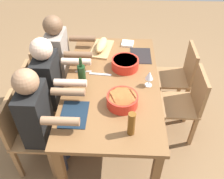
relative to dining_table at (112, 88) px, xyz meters
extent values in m
plane|color=brown|center=(0.00, 0.00, -0.65)|extent=(8.00, 8.00, 0.00)
cube|color=brown|center=(0.00, 0.00, 0.07)|extent=(1.69, 0.93, 0.04)
cube|color=brown|center=(-0.79, -0.40, -0.30)|extent=(0.07, 0.07, 0.70)
cube|color=brown|center=(0.79, -0.40, -0.30)|extent=(0.07, 0.07, 0.70)
cube|color=brown|center=(-0.79, 0.40, -0.30)|extent=(0.07, 0.07, 0.70)
cube|color=brown|center=(0.79, 0.40, -0.30)|extent=(0.07, 0.07, 0.70)
cube|color=#9E7044|center=(-0.47, 0.70, -0.22)|extent=(0.40, 0.40, 0.03)
cube|color=#9E7044|center=(-0.47, 0.89, 0.00)|extent=(0.38, 0.04, 0.40)
cube|color=#9E7044|center=(-0.30, 0.53, -0.44)|extent=(0.04, 0.04, 0.42)
cube|color=#9E7044|center=(-0.64, 0.53, -0.44)|extent=(0.04, 0.04, 0.42)
cube|color=#9E7044|center=(-0.30, 0.87, -0.44)|extent=(0.04, 0.04, 0.42)
cube|color=#9E7044|center=(-0.64, 0.87, -0.44)|extent=(0.04, 0.04, 0.42)
cylinder|color=#2D2D38|center=(-0.39, 0.48, -0.43)|extent=(0.11, 0.11, 0.45)
cylinder|color=#2D2D38|center=(-0.55, 0.48, -0.43)|extent=(0.11, 0.11, 0.45)
cube|color=black|center=(-0.47, 0.64, 0.07)|extent=(0.34, 0.20, 0.55)
cylinder|color=#9E7251|center=(-0.30, 0.37, 0.19)|extent=(0.07, 0.30, 0.07)
cylinder|color=#9E7251|center=(-0.64, 0.37, 0.19)|extent=(0.07, 0.30, 0.07)
sphere|color=#9E7251|center=(-0.47, 0.64, 0.44)|extent=(0.21, 0.21, 0.21)
cube|color=#9E7044|center=(0.47, 0.70, -0.22)|extent=(0.40, 0.40, 0.03)
cube|color=#9E7044|center=(0.47, 0.89, 0.00)|extent=(0.38, 0.04, 0.40)
cube|color=#9E7044|center=(0.64, 0.53, -0.44)|extent=(0.04, 0.04, 0.42)
cube|color=#9E7044|center=(0.30, 0.53, -0.44)|extent=(0.04, 0.04, 0.42)
cube|color=#9E7044|center=(0.64, 0.87, -0.44)|extent=(0.04, 0.04, 0.42)
cube|color=#9E7044|center=(0.30, 0.87, -0.44)|extent=(0.04, 0.04, 0.42)
cylinder|color=#2D2D38|center=(0.55, 0.48, -0.43)|extent=(0.11, 0.11, 0.45)
cylinder|color=#2D2D38|center=(0.39, 0.48, -0.43)|extent=(0.11, 0.11, 0.45)
cube|color=gray|center=(0.47, 0.64, 0.07)|extent=(0.34, 0.20, 0.55)
cylinder|color=brown|center=(0.64, 0.37, 0.19)|extent=(0.07, 0.30, 0.07)
cylinder|color=brown|center=(0.30, 0.37, 0.19)|extent=(0.07, 0.30, 0.07)
sphere|color=brown|center=(0.47, 0.64, 0.44)|extent=(0.21, 0.21, 0.21)
cube|color=#9E7044|center=(0.00, 0.70, -0.22)|extent=(0.40, 0.40, 0.03)
cube|color=#9E7044|center=(0.00, 0.89, 0.00)|extent=(0.38, 0.04, 0.40)
cube|color=#9E7044|center=(0.17, 0.53, -0.44)|extent=(0.04, 0.04, 0.42)
cube|color=#9E7044|center=(-0.17, 0.53, -0.44)|extent=(0.04, 0.04, 0.42)
cube|color=#9E7044|center=(0.17, 0.87, -0.44)|extent=(0.04, 0.04, 0.42)
cube|color=#9E7044|center=(-0.17, 0.87, -0.44)|extent=(0.04, 0.04, 0.42)
cylinder|color=#2D2D38|center=(0.08, 0.48, -0.43)|extent=(0.11, 0.11, 0.45)
cylinder|color=#2D2D38|center=(-0.08, 0.48, -0.43)|extent=(0.11, 0.11, 0.45)
cube|color=black|center=(0.00, 0.64, 0.07)|extent=(0.34, 0.20, 0.55)
cylinder|color=beige|center=(0.17, 0.37, 0.19)|extent=(0.07, 0.30, 0.07)
cylinder|color=beige|center=(-0.17, 0.37, 0.19)|extent=(0.07, 0.30, 0.07)
sphere|color=beige|center=(0.00, 0.64, 0.44)|extent=(0.21, 0.21, 0.21)
cube|color=#9E7044|center=(0.47, -0.70, -0.22)|extent=(0.40, 0.40, 0.03)
cube|color=#9E7044|center=(0.47, -0.89, 0.00)|extent=(0.38, 0.04, 0.40)
cube|color=#9E7044|center=(0.30, -0.53, -0.44)|extent=(0.04, 0.04, 0.42)
cube|color=#9E7044|center=(0.64, -0.53, -0.44)|extent=(0.04, 0.04, 0.42)
cube|color=#9E7044|center=(0.30, -0.87, -0.44)|extent=(0.04, 0.04, 0.42)
cube|color=#9E7044|center=(0.64, -0.87, -0.44)|extent=(0.04, 0.04, 0.42)
cube|color=#9E7044|center=(0.00, -0.70, -0.22)|extent=(0.40, 0.40, 0.03)
cube|color=#9E7044|center=(0.00, -0.89, 0.00)|extent=(0.38, 0.04, 0.40)
cube|color=#9E7044|center=(-0.17, -0.53, -0.44)|extent=(0.04, 0.04, 0.42)
cube|color=#9E7044|center=(0.17, -0.53, -0.44)|extent=(0.04, 0.04, 0.42)
cube|color=#9E7044|center=(-0.17, -0.87, -0.44)|extent=(0.04, 0.04, 0.42)
cube|color=#9E7044|center=(0.17, -0.87, -0.44)|extent=(0.04, 0.04, 0.42)
cylinder|color=red|center=(0.23, -0.13, 0.14)|extent=(0.29, 0.29, 0.10)
cylinder|color=#669E33|center=(0.23, -0.13, 0.17)|extent=(0.25, 0.25, 0.04)
cylinder|color=red|center=(-0.33, -0.11, 0.14)|extent=(0.28, 0.28, 0.11)
cylinder|color=orange|center=(-0.33, -0.11, 0.17)|extent=(0.24, 0.24, 0.04)
cube|color=tan|center=(0.58, 0.15, 0.10)|extent=(0.43, 0.28, 0.02)
ellipsoid|color=tan|center=(0.58, 0.15, 0.15)|extent=(0.33, 0.16, 0.09)
cylinder|color=#193819|center=(-0.04, 0.29, 0.19)|extent=(0.08, 0.08, 0.20)
cylinder|color=#193819|center=(-0.04, 0.29, 0.33)|extent=(0.03, 0.03, 0.09)
cylinder|color=brown|center=(-0.64, -0.18, 0.20)|extent=(0.06, 0.06, 0.22)
cylinder|color=silver|center=(-0.05, -0.36, 0.09)|extent=(0.07, 0.07, 0.01)
cylinder|color=silver|center=(-0.05, -0.36, 0.13)|extent=(0.01, 0.01, 0.07)
cone|color=silver|center=(-0.05, -0.36, 0.21)|extent=(0.08, 0.08, 0.08)
cube|color=#142333|center=(-0.47, 0.30, 0.09)|extent=(0.32, 0.23, 0.01)
cube|color=silver|center=(0.14, 0.30, 0.09)|extent=(0.03, 0.17, 0.01)
cube|color=black|center=(0.47, -0.30, 0.09)|extent=(0.32, 0.23, 0.01)
cube|color=silver|center=(0.10, 0.13, 0.09)|extent=(0.04, 0.23, 0.01)
cube|color=white|center=(0.71, -0.16, 0.10)|extent=(0.16, 0.16, 0.02)
camera|label=1|loc=(-1.89, -0.08, 1.64)|focal=39.44mm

